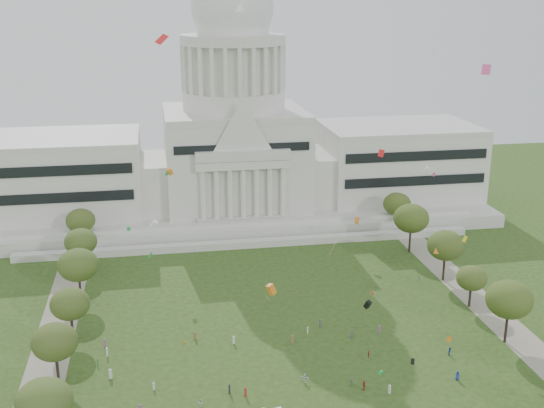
{
  "coord_description": "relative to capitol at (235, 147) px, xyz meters",
  "views": [
    {
      "loc": [
        -25.34,
        -98.82,
        68.82
      ],
      "look_at": [
        0.0,
        45.0,
        24.0
      ],
      "focal_mm": 45.0,
      "sensor_mm": 36.0,
      "label": 1
    }
  ],
  "objects": [
    {
      "name": "row_tree_r_4",
      "position": [
        44.76,
        -63.55,
        -13.01
      ],
      "size": [
        9.19,
        9.19,
        13.06
      ],
      "color": "black",
      "rests_on": "ground"
    },
    {
      "name": "kite_swarm",
      "position": [
        1.14,
        -102.05,
        2.96
      ],
      "size": [
        78.1,
        107.52,
        62.54
      ],
      "color": "#E54C8C",
      "rests_on": "ground"
    },
    {
      "name": "path_right",
      "position": [
        48.0,
        -83.59,
        -22.28
      ],
      "size": [
        8.0,
        160.0,
        0.04
      ],
      "primitive_type": "cube",
      "color": "gray",
      "rests_on": "ground"
    },
    {
      "name": "person_3",
      "position": [
        8.15,
        -106.71,
        -21.49
      ],
      "size": [
        0.59,
        1.07,
        1.62
      ],
      "primitive_type": "imported",
      "rotation": [
        0.0,
        0.0,
        4.76
      ],
      "color": "#4C4C51",
      "rests_on": "ground"
    },
    {
      "name": "row_tree_l_6",
      "position": [
        -46.87,
        -24.45,
        -14.02
      ],
      "size": [
        8.19,
        8.19,
        11.64
      ],
      "color": "black",
      "rests_on": "ground"
    },
    {
      "name": "person_2",
      "position": [
        30.68,
        -99.26,
        -21.44
      ],
      "size": [
        0.91,
        0.98,
        1.72
      ],
      "primitive_type": "imported",
      "rotation": [
        0.0,
        0.0,
        0.94
      ],
      "color": "navy",
      "rests_on": "ground"
    },
    {
      "name": "row_tree_l_4",
      "position": [
        -44.08,
        -61.17,
        -12.9
      ],
      "size": [
        9.29,
        9.29,
        13.21
      ],
      "color": "black",
      "rests_on": "ground"
    },
    {
      "name": "row_tree_l_3",
      "position": [
        -44.09,
        -79.67,
        -14.09
      ],
      "size": [
        8.12,
        8.12,
        11.55
      ],
      "color": "black",
      "rests_on": "ground"
    },
    {
      "name": "row_tree_l_5",
      "position": [
        -45.22,
        -42.58,
        -13.88
      ],
      "size": [
        8.33,
        8.33,
        11.85
      ],
      "color": "black",
      "rests_on": "ground"
    },
    {
      "name": "row_tree_r_5",
      "position": [
        43.49,
        -43.4,
        -12.37
      ],
      "size": [
        9.82,
        9.82,
        13.96
      ],
      "color": "black",
      "rests_on": "ground"
    },
    {
      "name": "row_tree_r_6",
      "position": [
        45.96,
        -25.46,
        -13.79
      ],
      "size": [
        8.42,
        8.42,
        11.97
      ],
      "color": "black",
      "rests_on": "ground"
    },
    {
      "name": "person_8",
      "position": [
        -19.74,
        -108.48,
        -21.51
      ],
      "size": [
        0.89,
        0.76,
        1.56
      ],
      "primitive_type": "imported",
      "rotation": [
        0.0,
        0.0,
        2.67
      ],
      "color": "silver",
      "rests_on": "ground"
    },
    {
      "name": "person_5",
      "position": [
        -0.11,
        -104.04,
        -21.4
      ],
      "size": [
        1.78,
        1.32,
        1.79
      ],
      "primitive_type": "imported",
      "rotation": [
        0.0,
        0.0,
        2.69
      ],
      "color": "silver",
      "rests_on": "ground"
    },
    {
      "name": "row_tree_l_2",
      "position": [
        -45.04,
        -96.29,
        -13.79
      ],
      "size": [
        8.42,
        8.42,
        11.97
      ],
      "color": "black",
      "rests_on": "ground"
    },
    {
      "name": "person_0",
      "position": [
        28.2,
        -108.09,
        -21.37
      ],
      "size": [
        1.07,
        0.94,
        1.84
      ],
      "primitive_type": "imported",
      "rotation": [
        0.0,
        0.0,
        5.8
      ],
      "color": "navy",
      "rests_on": "ground"
    },
    {
      "name": "path_left",
      "position": [
        -48.0,
        -83.59,
        -22.28
      ],
      "size": [
        8.0,
        160.0,
        0.04
      ],
      "primitive_type": "cube",
      "color": "gray",
      "rests_on": "ground"
    },
    {
      "name": "capitol",
      "position": [
        0.0,
        0.0,
        0.0
      ],
      "size": [
        160.0,
        64.5,
        91.3
      ],
      "color": "beige",
      "rests_on": "ground"
    },
    {
      "name": "row_tree_r_3",
      "position": [
        44.4,
        -79.1,
        -15.21
      ],
      "size": [
        7.01,
        7.01,
        9.98
      ],
      "color": "black",
      "rests_on": "ground"
    },
    {
      "name": "distant_crowd",
      "position": [
        -14.31,
        -99.85,
        -21.42
      ],
      "size": [
        59.96,
        35.43,
        1.95
      ],
      "color": "#994C8C",
      "rests_on": "ground"
    },
    {
      "name": "row_tree_r_2",
      "position": [
        44.17,
        -96.15,
        -12.64
      ],
      "size": [
        9.55,
        9.55,
        13.58
      ],
      "color": "black",
      "rests_on": "ground"
    },
    {
      "name": "row_tree_l_1",
      "position": [
        -44.07,
        -116.55,
        -13.34
      ],
      "size": [
        8.86,
        8.86,
        12.59
      ],
      "color": "black",
      "rests_on": "ground"
    },
    {
      "name": "person_10",
      "position": [
        14.47,
        -97.12,
        -21.59
      ],
      "size": [
        0.48,
        0.84,
        1.41
      ],
      "primitive_type": "imported",
      "rotation": [
        0.0,
        0.0,
        1.53
      ],
      "color": "#B21E1E",
      "rests_on": "ground"
    },
    {
      "name": "person_4",
      "position": [
        10.0,
        -108.28,
        -21.34
      ],
      "size": [
        0.62,
        1.12,
        1.91
      ],
      "primitive_type": "imported",
      "rotation": [
        0.0,
        0.0,
        4.72
      ],
      "color": "#B21E1E",
      "rests_on": "ground"
    }
  ]
}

